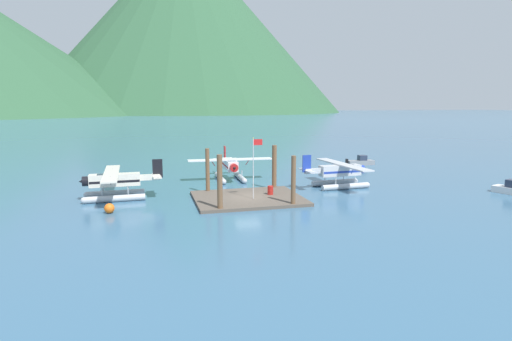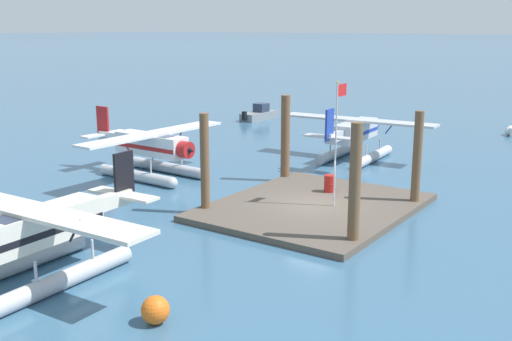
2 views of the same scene
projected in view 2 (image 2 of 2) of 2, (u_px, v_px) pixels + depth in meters
ground_plane at (313, 210)px, 29.63m from camera, size 1200.00×1200.00×0.00m
dock_platform at (313, 207)px, 29.60m from camera, size 10.46×8.55×0.30m
piling_near_left at (355, 186)px, 24.22m from camera, size 0.47×0.47×5.04m
piling_near_right at (417, 160)px, 29.66m from camera, size 0.43×0.43×4.73m
piling_far_left at (205, 164)px, 28.53m from camera, size 0.42×0.42×4.78m
piling_far_right at (285, 139)px, 34.56m from camera, size 0.51×0.51×4.91m
flagpole at (337, 129)px, 28.53m from camera, size 0.95×0.10×5.92m
fuel_drum at (330, 183)px, 31.66m from camera, size 0.62×0.62×0.88m
mooring_buoy at (155, 310)px, 18.27m from camera, size 0.87×0.87×0.87m
seaplane_white_bow_centre at (152, 151)px, 35.75m from camera, size 10.43×7.98×3.84m
seaplane_silver_stbd_fwd at (356, 136)px, 40.44m from camera, size 7.98×10.46×3.84m
seaplane_cream_port_fwd at (39, 237)px, 21.18m from camera, size 7.98×10.44×3.84m
boat_grey_open_east at (260, 114)px, 58.12m from camera, size 4.89×1.68×1.50m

